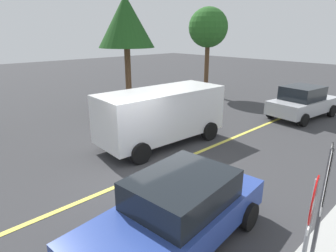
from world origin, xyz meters
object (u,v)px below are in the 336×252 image
object	(u,v)px
stop_sign	(310,220)
tree_left_verge	(126,22)
tree_centre_verge	(208,28)
car_blue_mid_road	(177,212)
white_van	(162,113)
speed_limit_sign	(325,188)
car_silver_crossing	(303,102)

from	to	relation	value
stop_sign	tree_left_verge	distance (m)	12.95
stop_sign	tree_centre_verge	distance (m)	17.02
stop_sign	car_blue_mid_road	xyz separation A→B (m)	(-0.51, 2.37, -0.81)
stop_sign	white_van	size ratio (longest dim) A/B	0.44
tree_left_verge	car_blue_mid_road	bearing A→B (deg)	-120.44
stop_sign	speed_limit_sign	bearing A→B (deg)	7.54
car_blue_mid_road	tree_centre_verge	xyz separation A→B (m)	(12.37, 9.46, 3.81)
car_silver_crossing	tree_left_verge	bearing A→B (deg)	131.45
speed_limit_sign	tree_centre_verge	xyz separation A→B (m)	(10.99, 11.72, 2.84)
car_blue_mid_road	car_silver_crossing	bearing A→B (deg)	10.89
stop_sign	car_silver_crossing	world-z (taller)	stop_sign
white_van	car_silver_crossing	size ratio (longest dim) A/B	1.23
car_blue_mid_road	tree_left_verge	size ratio (longest dim) A/B	0.76
speed_limit_sign	tree_centre_verge	size ratio (longest dim) A/B	0.42
stop_sign	car_silver_crossing	size ratio (longest dim) A/B	0.54
stop_sign	car_silver_crossing	bearing A→B (deg)	22.58
speed_limit_sign	car_blue_mid_road	distance (m)	2.82
stop_sign	tree_left_verge	xyz separation A→B (m)	(4.89, 11.55, 3.22)
speed_limit_sign	tree_left_verge	size ratio (longest dim) A/B	0.41
stop_sign	speed_limit_sign	distance (m)	0.89
white_van	car_silver_crossing	bearing A→B (deg)	-16.53
white_van	tree_centre_verge	distance (m)	10.51
speed_limit_sign	car_silver_crossing	distance (m)	11.14
white_van	tree_left_verge	bearing A→B (deg)	69.87
white_van	car_blue_mid_road	bearing A→B (deg)	-129.10
stop_sign	tree_centre_verge	world-z (taller)	tree_centre_verge
stop_sign	speed_limit_sign	xyz separation A→B (m)	(0.87, 0.12, 0.17)
tree_centre_verge	tree_left_verge	bearing A→B (deg)	-177.69
white_van	car_blue_mid_road	world-z (taller)	white_van
tree_centre_verge	car_blue_mid_road	bearing A→B (deg)	-142.58
speed_limit_sign	tree_left_verge	xyz separation A→B (m)	(4.02, 11.44, 3.05)
car_silver_crossing	car_blue_mid_road	size ratio (longest dim) A/B	0.92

